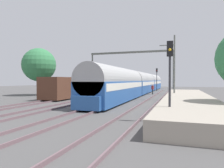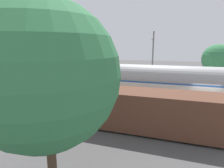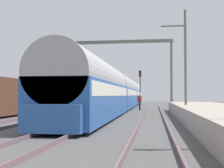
{
  "view_description": "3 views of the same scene",
  "coord_description": "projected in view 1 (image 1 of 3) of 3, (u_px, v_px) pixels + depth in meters",
  "views": [
    {
      "loc": [
        8.73,
        -20.04,
        2.48
      ],
      "look_at": [
        1.91,
        0.4,
        2.07
      ],
      "focal_mm": 32.48,
      "sensor_mm": 36.0,
      "label": 1
    },
    {
      "loc": [
        -18.33,
        3.19,
        6.0
      ],
      "look_at": [
        0.64,
        9.48,
        1.83
      ],
      "focal_mm": 29.35,
      "sensor_mm": 36.0,
      "label": 2
    },
    {
      "loc": [
        5.8,
        -17.05,
        1.61
      ],
      "look_at": [
        0.96,
        17.91,
        2.91
      ],
      "focal_mm": 48.61,
      "sensor_mm": 36.0,
      "label": 3
    }
  ],
  "objects": [
    {
      "name": "platform",
      "position": [
        188.0,
        100.0,
        20.68
      ],
      "size": [
        4.4,
        28.0,
        0.9
      ],
      "color": "#A39989",
      "rests_on": "ground"
    },
    {
      "name": "person_crossing",
      "position": [
        153.0,
        88.0,
        35.56
      ],
      "size": [
        0.47,
        0.4,
        1.73
      ],
      "rotation": [
        0.0,
        0.0,
        5.79
      ],
      "color": "#242424",
      "rests_on": "ground"
    },
    {
      "name": "catenary_pole_east_mid",
      "position": [
        174.0,
        67.0,
        24.79
      ],
      "size": [
        1.9,
        0.2,
        8.0
      ],
      "color": "slate",
      "rests_on": "ground"
    },
    {
      "name": "railway_signal_near",
      "position": [
        170.0,
        70.0,
        11.96
      ],
      "size": [
        0.36,
        0.3,
        4.79
      ],
      "color": "#2D2D33",
      "rests_on": "ground"
    },
    {
      "name": "tree_west_background",
      "position": [
        39.0,
        65.0,
        32.91
      ],
      "size": [
        5.39,
        5.39,
        7.67
      ],
      "color": "#4C3826",
      "rests_on": "ground"
    },
    {
      "name": "track_far_west",
      "position": [
        49.0,
        101.0,
        23.63
      ],
      "size": [
        1.52,
        60.0,
        0.16
      ],
      "color": "#6E555B",
      "rests_on": "ground"
    },
    {
      "name": "catenary_gantry",
      "position": [
        130.0,
        62.0,
        37.82
      ],
      "size": [
        15.88,
        0.28,
        7.86
      ],
      "color": "slate",
      "rests_on": "ground"
    },
    {
      "name": "ground",
      "position": [
        94.0,
        103.0,
        21.82
      ],
      "size": [
        120.0,
        120.0,
        0.0
      ],
      "primitive_type": "plane",
      "color": "#4E4D4D"
    },
    {
      "name": "passenger_train",
      "position": [
        142.0,
        83.0,
        38.84
      ],
      "size": [
        2.93,
        49.2,
        3.82
      ],
      "color": "#28569E",
      "rests_on": "ground"
    },
    {
      "name": "freight_car",
      "position": [
        74.0,
        87.0,
        29.39
      ],
      "size": [
        2.8,
        13.0,
        2.7
      ],
      "color": "#563323",
      "rests_on": "ground"
    },
    {
      "name": "railway_signal_far",
      "position": [
        157.0,
        77.0,
        46.0
      ],
      "size": [
        0.36,
        0.3,
        5.18
      ],
      "color": "#2D2D33",
      "rests_on": "ground"
    },
    {
      "name": "track_west",
      "position": [
        78.0,
        102.0,
        22.42
      ],
      "size": [
        1.52,
        60.0,
        0.16
      ],
      "color": "#6E555B",
      "rests_on": "ground"
    },
    {
      "name": "track_east",
      "position": [
        111.0,
        103.0,
        21.21
      ],
      "size": [
        1.52,
        60.0,
        0.16
      ],
      "color": "#6E555B",
      "rests_on": "ground"
    },
    {
      "name": "track_far_east",
      "position": [
        147.0,
        104.0,
        20.0
      ],
      "size": [
        1.52,
        60.0,
        0.16
      ],
      "color": "#6E555B",
      "rests_on": "ground"
    }
  ]
}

